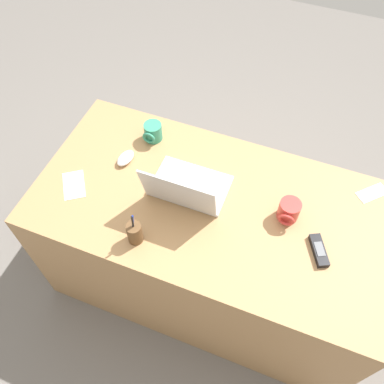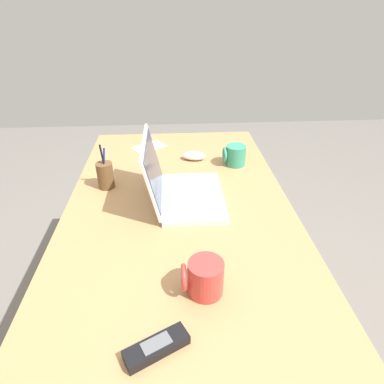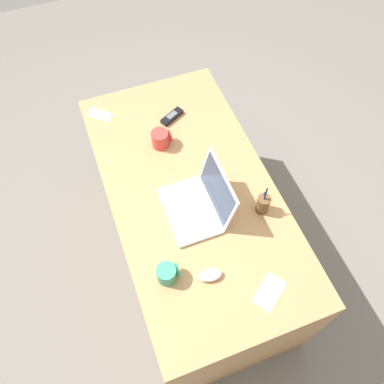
% 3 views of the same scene
% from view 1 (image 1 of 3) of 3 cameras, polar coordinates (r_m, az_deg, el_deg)
% --- Properties ---
extents(ground_plane, '(6.00, 6.00, 0.00)m').
position_cam_1_polar(ground_plane, '(2.37, 2.06, -11.63)').
color(ground_plane, slate).
extents(desk, '(1.52, 0.78, 0.75)m').
position_cam_1_polar(desk, '(2.04, 2.38, -7.43)').
color(desk, '#A87C4F').
rests_on(desk, ground).
extents(laptop, '(0.32, 0.27, 0.23)m').
position_cam_1_polar(laptop, '(1.70, -0.75, 0.57)').
color(laptop, silver).
rests_on(laptop, desk).
extents(computer_mouse, '(0.07, 0.11, 0.04)m').
position_cam_1_polar(computer_mouse, '(1.86, -9.29, 4.71)').
color(computer_mouse, white).
rests_on(computer_mouse, desk).
extents(coffee_mug_white, '(0.08, 0.10, 0.09)m').
position_cam_1_polar(coffee_mug_white, '(1.91, -5.51, 8.35)').
color(coffee_mug_white, '#338C6B').
rests_on(coffee_mug_white, desk).
extents(coffee_mug_tall, '(0.09, 0.10, 0.09)m').
position_cam_1_polar(coffee_mug_tall, '(1.68, 13.39, -2.59)').
color(coffee_mug_tall, '#C63833').
rests_on(coffee_mug_tall, desk).
extents(cordless_phone, '(0.10, 0.14, 0.03)m').
position_cam_1_polar(cordless_phone, '(1.66, 17.34, -7.82)').
color(cordless_phone, black).
rests_on(cordless_phone, desk).
extents(pen_holder, '(0.06, 0.06, 0.17)m').
position_cam_1_polar(pen_holder, '(1.59, -8.04, -5.65)').
color(pen_holder, brown).
rests_on(pen_holder, desk).
extents(paper_note_near_laptop, '(0.14, 0.14, 0.00)m').
position_cam_1_polar(paper_note_near_laptop, '(1.90, 23.92, -0.14)').
color(paper_note_near_laptop, white).
rests_on(paper_note_near_laptop, desk).
extents(paper_note_left, '(0.16, 0.17, 0.00)m').
position_cam_1_polar(paper_note_left, '(1.84, -16.22, 0.95)').
color(paper_note_left, white).
rests_on(paper_note_left, desk).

